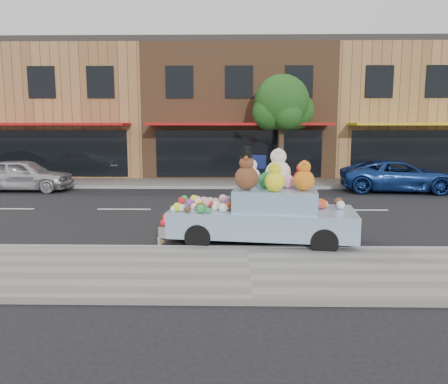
{
  "coord_description": "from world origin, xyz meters",
  "views": [
    {
      "loc": [
        -0.33,
        -14.49,
        2.79
      ],
      "look_at": [
        -0.52,
        -4.29,
        1.25
      ],
      "focal_mm": 35.0,
      "sensor_mm": 36.0,
      "label": 1
    }
  ],
  "objects_px": {
    "art_car": "(263,210)",
    "car_silver": "(23,175)",
    "car_blue": "(399,176)",
    "street_tree": "(282,107)"
  },
  "relations": [
    {
      "from": "car_blue",
      "to": "art_car",
      "type": "xyz_separation_m",
      "value": [
        -6.43,
        -8.58,
        0.14
      ]
    },
    {
      "from": "car_blue",
      "to": "art_car",
      "type": "height_order",
      "value": "art_car"
    },
    {
      "from": "street_tree",
      "to": "art_car",
      "type": "xyz_separation_m",
      "value": [
        -1.62,
        -10.84,
        -2.88
      ]
    },
    {
      "from": "car_silver",
      "to": "car_blue",
      "type": "distance_m",
      "value": 16.24
    },
    {
      "from": "art_car",
      "to": "car_silver",
      "type": "bearing_deg",
      "value": 146.6
    },
    {
      "from": "car_silver",
      "to": "car_blue",
      "type": "relative_size",
      "value": 0.85
    },
    {
      "from": "car_blue",
      "to": "art_car",
      "type": "bearing_deg",
      "value": 149.52
    },
    {
      "from": "car_blue",
      "to": "car_silver",
      "type": "bearing_deg",
      "value": 96.79
    },
    {
      "from": "street_tree",
      "to": "car_blue",
      "type": "xyz_separation_m",
      "value": [
        4.81,
        -2.26,
        -3.02
      ]
    },
    {
      "from": "street_tree",
      "to": "car_silver",
      "type": "relative_size",
      "value": 1.26
    }
  ]
}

